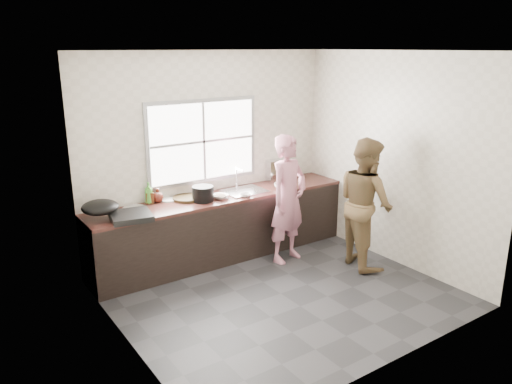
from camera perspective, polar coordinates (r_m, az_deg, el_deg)
floor at (r=5.88m, az=2.84°, el=-11.56°), size 3.60×3.20×0.01m
ceiling at (r=5.20m, az=3.28°, el=15.87°), size 3.60×3.20×0.01m
wall_back at (r=6.69m, az=-5.36°, el=4.23°), size 3.60×0.01×2.70m
wall_left at (r=4.56m, az=-15.30°, el=-2.08°), size 0.01×3.20×2.70m
wall_right at (r=6.61m, az=15.59°, el=3.54°), size 0.01×3.20×2.70m
wall_front at (r=4.28m, az=16.23°, el=-3.34°), size 3.60×0.01×2.70m
cabinet at (r=6.69m, az=-3.82°, el=-4.13°), size 3.60×0.62×0.82m
countertop at (r=6.55m, az=-3.89°, el=-0.61°), size 3.60×0.64×0.04m
sink at (r=6.72m, az=-1.33°, el=0.09°), size 0.55×0.45×0.02m
faucet at (r=6.85m, az=-2.26°, el=1.64°), size 0.02×0.02×0.30m
window_frame at (r=6.59m, az=-6.10°, el=5.79°), size 1.60×0.05×1.10m
window_glazing at (r=6.57m, az=-6.00°, el=5.76°), size 1.50×0.01×1.00m
woman at (r=6.49m, az=3.68°, el=-1.27°), size 0.64×0.50×1.57m
person_side at (r=6.48m, az=12.37°, el=-1.20°), size 0.82×0.95×1.67m
cutting_board at (r=6.42m, az=-7.87°, el=-0.71°), size 0.48×0.48×0.04m
cleaver at (r=6.42m, az=-5.53°, el=-0.42°), size 0.21×0.14×0.01m
bowl_mince at (r=6.43m, az=-4.11°, el=-0.51°), size 0.27×0.27×0.05m
bowl_crabs at (r=6.89m, az=2.99°, el=0.66°), size 0.23×0.23×0.06m
bowl_held at (r=6.48m, az=-1.21°, el=-0.32°), size 0.21×0.21×0.05m
black_pot at (r=6.32m, az=-6.09°, el=-0.20°), size 0.35×0.35×0.20m
plate_food at (r=6.44m, az=-10.00°, el=-0.87°), size 0.23×0.23×0.02m
bottle_green at (r=6.32m, az=-12.16°, el=-0.11°), size 0.12×0.12×0.27m
bottle_brown_tall at (r=6.33m, az=-12.02°, el=-0.43°), size 0.12×0.12×0.19m
bottle_brown_short at (r=6.37m, az=-11.15°, el=-0.43°), size 0.14×0.14×0.17m
glass_jar at (r=6.39m, az=-10.98°, el=-0.60°), size 0.10×0.10×0.11m
burner at (r=5.83m, az=-14.10°, el=-2.69°), size 0.52×0.52×0.07m
wok at (r=5.89m, az=-17.39°, el=-1.68°), size 0.43×0.43×0.16m
dish_rack at (r=7.29m, az=2.71°, el=2.59°), size 0.46×0.36×0.31m
pot_lid_left at (r=6.23m, az=-13.62°, el=-1.69°), size 0.25×0.25×0.01m
pot_lid_right at (r=6.21m, az=-13.86°, el=-1.76°), size 0.26×0.26×0.01m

